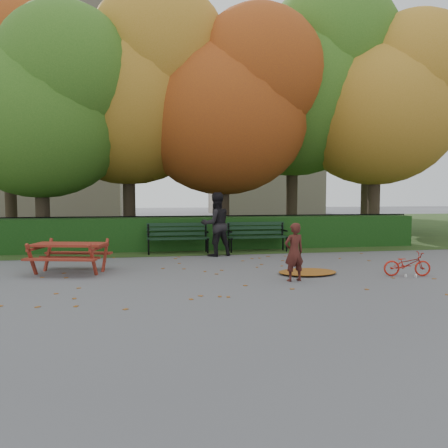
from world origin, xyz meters
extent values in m
plane|color=slate|center=(0.00, 0.00, 0.00)|extent=(90.00, 90.00, 0.00)
plane|color=#213315|center=(0.00, 14.00, 0.01)|extent=(90.00, 90.00, 0.00)
cube|color=#BDAB92|center=(-9.00, 26.00, 7.50)|extent=(10.00, 7.00, 15.00)
cube|color=#BDAB92|center=(8.00, 28.00, 6.00)|extent=(9.00, 6.00, 12.00)
cube|color=black|center=(0.00, 4.50, 0.50)|extent=(13.00, 0.90, 1.00)
cube|color=black|center=(0.00, 5.30, 0.08)|extent=(14.00, 0.04, 0.04)
cube|color=black|center=(0.00, 5.30, 1.00)|extent=(14.00, 0.04, 0.04)
cylinder|color=black|center=(-6.50, 5.30, 0.50)|extent=(0.03, 0.03, 1.00)
cylinder|color=black|center=(-3.00, 5.30, 0.50)|extent=(0.03, 0.03, 1.00)
cylinder|color=black|center=(0.00, 5.30, 0.50)|extent=(0.03, 0.03, 1.00)
cylinder|color=black|center=(3.00, 5.30, 0.50)|extent=(0.03, 0.03, 1.00)
cylinder|color=black|center=(6.50, 5.30, 0.50)|extent=(0.03, 0.03, 1.00)
cylinder|color=#2F2118|center=(-5.50, 5.80, 1.31)|extent=(0.44, 0.44, 2.62)
ellipsoid|color=#2D5A19|center=(-5.50, 5.80, 4.12)|extent=(5.60, 5.60, 5.04)
sphere|color=#2D5A19|center=(-4.52, 5.10, 5.38)|extent=(4.20, 4.20, 4.20)
cylinder|color=#2F2118|center=(-2.80, 7.00, 1.57)|extent=(0.44, 0.44, 3.15)
ellipsoid|color=#986918|center=(-2.80, 7.00, 4.95)|extent=(6.40, 6.40, 5.76)
sphere|color=#986918|center=(-1.68, 6.20, 6.39)|extent=(4.80, 4.80, 4.80)
cylinder|color=#2F2118|center=(0.50, 6.20, 1.40)|extent=(0.44, 0.44, 2.80)
ellipsoid|color=maroon|center=(0.50, 6.20, 4.40)|extent=(6.00, 6.00, 5.40)
sphere|color=maroon|center=(1.55, 5.45, 5.75)|extent=(4.50, 4.50, 4.50)
cylinder|color=#2F2118|center=(3.50, 7.50, 1.75)|extent=(0.44, 0.44, 3.50)
ellipsoid|color=#2D5A19|center=(3.50, 7.50, 5.50)|extent=(6.80, 6.80, 6.12)
sphere|color=#2D5A19|center=(4.69, 6.65, 7.03)|extent=(5.10, 5.10, 5.10)
cylinder|color=#2F2118|center=(6.20, 6.00, 1.49)|extent=(0.44, 0.44, 2.97)
ellipsoid|color=#986918|center=(6.20, 6.00, 4.68)|extent=(5.80, 5.80, 5.22)
sphere|color=#986918|center=(7.21, 5.28, 5.98)|extent=(4.35, 4.35, 4.35)
cylinder|color=#2F2118|center=(-7.50, 9.50, 1.66)|extent=(0.44, 0.44, 3.32)
ellipsoid|color=maroon|center=(-7.50, 9.50, 5.23)|extent=(6.60, 6.60, 5.94)
sphere|color=maroon|center=(-6.35, 8.68, 6.71)|extent=(4.95, 4.95, 4.95)
cylinder|color=#2F2118|center=(8.00, 10.00, 1.57)|extent=(0.44, 0.44, 3.15)
ellipsoid|color=#2D5A19|center=(8.00, 10.00, 4.95)|extent=(6.00, 6.00, 5.40)
sphere|color=#2D5A19|center=(9.05, 9.25, 6.30)|extent=(4.50, 4.50, 4.50)
cube|color=black|center=(-1.30, 3.42, 0.44)|extent=(1.80, 0.12, 0.04)
cube|color=black|center=(-1.30, 3.60, 0.44)|extent=(1.80, 0.12, 0.04)
cube|color=black|center=(-1.30, 3.78, 0.44)|extent=(1.80, 0.12, 0.04)
cube|color=black|center=(-1.30, 3.87, 0.55)|extent=(1.80, 0.05, 0.10)
cube|color=black|center=(-1.30, 3.87, 0.70)|extent=(1.80, 0.05, 0.10)
cube|color=black|center=(-1.30, 3.87, 0.83)|extent=(1.80, 0.05, 0.10)
cube|color=black|center=(-2.15, 3.60, 0.42)|extent=(0.05, 0.55, 0.06)
cube|color=black|center=(-2.15, 3.87, 0.65)|extent=(0.05, 0.05, 0.41)
cylinder|color=black|center=(-2.15, 3.42, 0.22)|extent=(0.05, 0.05, 0.44)
cylinder|color=black|center=(-2.15, 3.78, 0.22)|extent=(0.05, 0.05, 0.44)
cube|color=black|center=(-2.15, 3.62, 0.62)|extent=(0.05, 0.45, 0.04)
cube|color=black|center=(-0.45, 3.60, 0.42)|extent=(0.05, 0.55, 0.06)
cube|color=black|center=(-0.45, 3.87, 0.65)|extent=(0.05, 0.05, 0.41)
cylinder|color=black|center=(-0.45, 3.42, 0.22)|extent=(0.05, 0.05, 0.44)
cylinder|color=black|center=(-0.45, 3.78, 0.22)|extent=(0.05, 0.05, 0.44)
cube|color=black|center=(-0.45, 3.62, 0.62)|extent=(0.05, 0.45, 0.04)
cube|color=black|center=(1.10, 3.42, 0.44)|extent=(1.80, 0.12, 0.04)
cube|color=black|center=(1.10, 3.60, 0.44)|extent=(1.80, 0.12, 0.04)
cube|color=black|center=(1.10, 3.78, 0.44)|extent=(1.80, 0.12, 0.04)
cube|color=black|center=(1.10, 3.87, 0.55)|extent=(1.80, 0.05, 0.10)
cube|color=black|center=(1.10, 3.87, 0.70)|extent=(1.80, 0.05, 0.10)
cube|color=black|center=(1.10, 3.87, 0.83)|extent=(1.80, 0.05, 0.10)
cube|color=black|center=(0.25, 3.60, 0.42)|extent=(0.05, 0.55, 0.06)
cube|color=black|center=(0.25, 3.87, 0.65)|extent=(0.05, 0.05, 0.41)
cylinder|color=black|center=(0.25, 3.42, 0.22)|extent=(0.05, 0.05, 0.44)
cylinder|color=black|center=(0.25, 3.78, 0.22)|extent=(0.05, 0.05, 0.44)
cube|color=black|center=(0.25, 3.62, 0.62)|extent=(0.05, 0.45, 0.04)
cube|color=black|center=(1.95, 3.60, 0.42)|extent=(0.05, 0.55, 0.06)
cube|color=black|center=(1.95, 3.87, 0.65)|extent=(0.05, 0.05, 0.41)
cylinder|color=black|center=(1.95, 3.42, 0.22)|extent=(0.05, 0.05, 0.44)
cylinder|color=black|center=(1.95, 3.78, 0.22)|extent=(0.05, 0.05, 0.44)
cube|color=black|center=(1.95, 3.62, 0.62)|extent=(0.05, 0.45, 0.04)
cube|color=maroon|center=(-3.88, 0.86, 0.63)|extent=(1.65, 0.98, 0.05)
cube|color=maroon|center=(-4.00, 0.37, 0.38)|extent=(1.55, 0.57, 0.04)
cube|color=maroon|center=(-3.76, 1.36, 0.38)|extent=(1.55, 0.57, 0.04)
cube|color=maroon|center=(-4.61, 0.65, 0.34)|extent=(0.15, 0.44, 0.75)
cube|color=maroon|center=(-4.43, 1.39, 0.34)|extent=(0.15, 0.44, 0.75)
cube|color=maroon|center=(-4.52, 1.02, 0.56)|extent=(0.32, 1.13, 0.05)
cube|color=maroon|center=(-3.32, 0.34, 0.34)|extent=(0.15, 0.44, 0.75)
cube|color=maroon|center=(-3.14, 1.08, 0.34)|extent=(0.15, 0.44, 0.75)
cube|color=maroon|center=(-3.23, 0.71, 0.56)|extent=(0.32, 1.13, 0.05)
cube|color=maroon|center=(-3.88, 0.86, 0.34)|extent=(1.34, 0.37, 0.05)
ellipsoid|color=brown|center=(1.23, -0.18, 0.04)|extent=(1.41, 1.08, 0.09)
imported|color=#441B16|center=(0.69, -0.85, 0.58)|extent=(0.48, 0.36, 1.17)
imported|color=black|center=(-0.29, 2.90, 0.89)|extent=(1.01, 0.87, 1.78)
imported|color=#B51C10|center=(3.22, -0.78, 0.26)|extent=(1.03, 0.52, 0.52)
camera|label=1|loc=(-2.21, -9.10, 1.75)|focal=35.00mm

